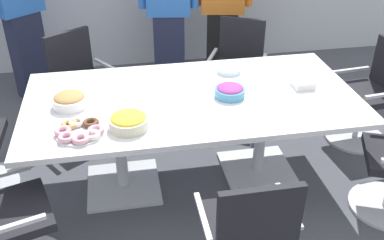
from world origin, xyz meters
name	(u,v)px	position (x,y,z in m)	size (l,w,h in m)	color
ground_plane	(192,178)	(0.00, 0.00, -0.01)	(10.00, 10.00, 0.01)	#4C4F56
conference_table	(192,111)	(0.00, 0.00, 0.63)	(2.40, 1.20, 0.75)	white
office_chair_0	(237,73)	(0.64, 1.02, 0.41)	(0.72, 0.72, 0.91)	silver
office_chair_1	(83,89)	(-0.85, 0.96, 0.41)	(0.75, 0.75, 0.91)	silver
office_chair_3	(1,225)	(-1.27, -0.72, 0.41)	(0.67, 0.67, 0.91)	silver
office_chair_4	(247,240)	(0.11, -1.10, 0.41)	(0.54, 0.54, 0.91)	silver
office_chair_6	(368,99)	(1.63, 0.31, 0.41)	(0.59, 0.59, 0.91)	silver
person_standing_0	(19,3)	(-1.41, 1.74, 1.00)	(0.52, 0.45, 1.89)	#232842
person_standing_1	(168,7)	(0.06, 1.65, 0.91)	(0.62, 0.29, 1.75)	#232842
person_standing_2	(223,4)	(0.63, 1.65, 0.90)	(0.61, 0.31, 1.73)	black
snack_bowl_cookies	(70,100)	(-0.86, 0.01, 0.80)	(0.24, 0.24, 0.10)	white
snack_bowl_chips_yellow	(129,121)	(-0.47, -0.34, 0.80)	(0.26, 0.26, 0.10)	beige
snack_bowl_candy_mix	(230,91)	(0.27, -0.04, 0.79)	(0.22, 0.22, 0.09)	#4C9EC6
donut_platter	(79,131)	(-0.78, -0.36, 0.77)	(0.31, 0.31, 0.04)	white
plate_stack	(229,70)	(0.36, 0.35, 0.77)	(0.19, 0.19, 0.04)	white
napkin_pile	(303,84)	(0.85, 0.00, 0.78)	(0.15, 0.15, 0.06)	white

